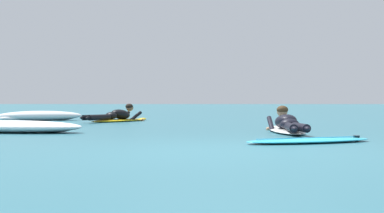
# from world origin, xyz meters

# --- Properties ---
(ground_plane) EXTENTS (120.00, 120.00, 0.00)m
(ground_plane) POSITION_xyz_m (0.00, 10.00, 0.00)
(ground_plane) COLOR #2D6B7A
(surfer_near) EXTENTS (0.63, 2.71, 0.54)m
(surfer_near) POSITION_xyz_m (1.29, 3.88, 0.14)
(surfer_near) COLOR white
(surfer_near) RESTS_ON ground
(surfer_far) EXTENTS (1.68, 2.43, 0.53)m
(surfer_far) POSITION_xyz_m (-2.66, 9.14, 0.13)
(surfer_far) COLOR yellow
(surfer_far) RESTS_ON ground
(drifting_surfboard) EXTENTS (2.03, 1.30, 0.16)m
(drifting_surfboard) POSITION_xyz_m (1.29, 1.37, 0.03)
(drifting_surfboard) COLOR #2DB2D1
(drifting_surfboard) RESTS_ON ground
(whitewater_mid_left) EXTENTS (2.43, 1.51, 0.28)m
(whitewater_mid_left) POSITION_xyz_m (-4.99, 9.84, 0.13)
(whitewater_mid_left) COLOR white
(whitewater_mid_left) RESTS_ON ground
(whitewater_mid_right) EXTENTS (2.79, 1.38, 0.22)m
(whitewater_mid_right) POSITION_xyz_m (-3.74, 3.81, 0.10)
(whitewater_mid_right) COLOR white
(whitewater_mid_right) RESTS_ON ground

